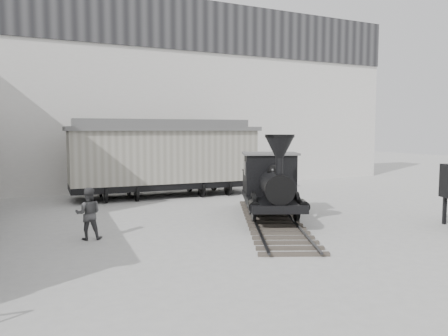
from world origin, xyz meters
TOP-DOWN VIEW (x-y plane):
  - ground at (0.00, 0.00)m, footprint 90.00×90.00m
  - north_wall at (0.00, 14.98)m, footprint 34.00×2.51m
  - locomotive at (1.69, 3.72)m, footprint 5.53×8.97m
  - boxcar at (-0.14, 11.03)m, footprint 9.79×3.58m
  - visitor_b at (-5.09, 3.52)m, footprint 0.91×0.79m

SIDE VIEW (x-z plane):
  - ground at x=0.00m, z-range 0.00..0.00m
  - visitor_b at x=-5.09m, z-range 0.00..1.63m
  - locomotive at x=1.69m, z-range -0.41..2.76m
  - boxcar at x=-0.14m, z-range 0.10..4.04m
  - north_wall at x=0.00m, z-range 0.05..11.05m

